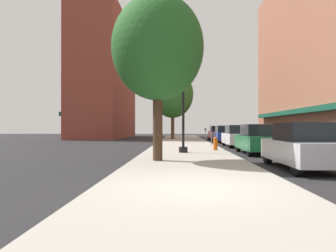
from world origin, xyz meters
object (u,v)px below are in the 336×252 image
at_px(car_white, 237,136).
at_px(car_red, 217,133).
at_px(tree_mid, 158,48).
at_px(car_blue, 224,134).
at_px(lamppost, 183,96).
at_px(car_green, 258,140).
at_px(parking_meter_far, 211,134).
at_px(fire_hydrant, 215,143).
at_px(tree_near, 173,94).
at_px(parking_meter_near, 206,133).
at_px(car_silver, 303,147).

distance_m(car_white, car_red, 12.44).
bearing_deg(tree_mid, car_blue, 73.31).
distance_m(lamppost, car_green, 4.85).
relative_size(parking_meter_far, tree_mid, 0.19).
distance_m(fire_hydrant, tree_near, 18.86).
distance_m(parking_meter_far, tree_mid, 11.92).
relative_size(fire_hydrant, car_green, 0.18).
distance_m(fire_hydrant, parking_meter_near, 10.24).
relative_size(tree_mid, car_silver, 1.60).
bearing_deg(car_silver, tree_mid, 163.68).
distance_m(parking_meter_near, parking_meter_far, 5.40).
height_order(tree_mid, car_green, tree_mid).
relative_size(fire_hydrant, car_silver, 0.18).
bearing_deg(tree_mid, car_silver, -17.53).
xyz_separation_m(tree_mid, car_red, (5.28, 23.30, -3.97)).
distance_m(car_silver, car_green, 6.39).
bearing_deg(parking_meter_near, car_red, 74.66).
distance_m(car_blue, car_red, 5.68).
bearing_deg(parking_meter_far, parking_meter_near, 90.00).
height_order(fire_hydrant, car_white, car_white).
relative_size(car_green, car_white, 1.00).
bearing_deg(parking_meter_far, car_red, 81.14).
bearing_deg(parking_meter_near, car_silver, -83.77).
relative_size(parking_meter_far, tree_near, 0.16).
bearing_deg(tree_near, fire_hydrant, -80.61).
distance_m(parking_meter_near, tree_near, 9.51).
distance_m(tree_mid, car_blue, 18.82).
xyz_separation_m(lamppost, car_red, (4.17, 19.19, -2.39)).
relative_size(car_green, car_red, 1.00).
bearing_deg(car_blue, car_silver, -92.22).
distance_m(parking_meter_near, car_silver, 17.97).
height_order(lamppost, fire_hydrant, lamppost).
bearing_deg(tree_mid, car_red, 77.22).
relative_size(parking_meter_near, car_white, 0.30).
xyz_separation_m(lamppost, car_blue, (4.17, 13.50, -2.39)).
relative_size(fire_hydrant, car_red, 0.18).
height_order(car_silver, car_white, same).
relative_size(parking_meter_far, car_green, 0.30).
height_order(car_blue, car_red, same).
relative_size(lamppost, tree_near, 0.73).
height_order(parking_meter_near, tree_mid, tree_mid).
distance_m(lamppost, car_blue, 14.34).
bearing_deg(tree_near, car_blue, -50.64).
relative_size(lamppost, car_green, 1.37).
relative_size(parking_meter_far, car_red, 0.30).
distance_m(tree_near, car_blue, 9.38).
bearing_deg(parking_meter_near, car_blue, 36.18).
relative_size(tree_near, car_white, 1.89).
bearing_deg(tree_near, car_red, -7.01).
bearing_deg(car_silver, car_green, 91.21).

